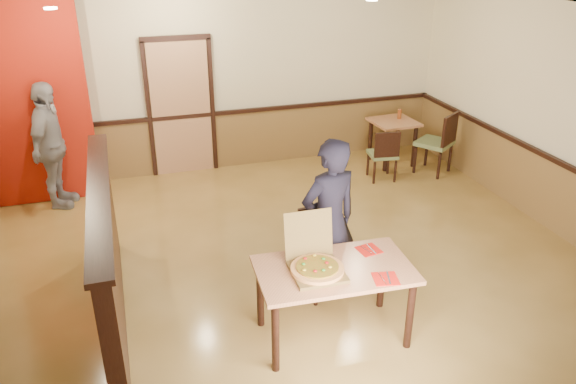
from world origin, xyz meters
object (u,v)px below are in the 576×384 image
object	(u,v)px
diner	(329,222)
condiment	(400,114)
pizza_box	(316,265)
diner_chair	(323,247)
side_chair_left	(384,153)
side_table	(393,131)
side_chair_right	(439,141)
passerby	(51,146)
main_table	(334,278)

from	to	relation	value
diner	condiment	distance (m)	4.15
diner	pizza_box	distance (m)	0.72
diner_chair	pizza_box	xyz separation A→B (m)	(-0.37, -0.77, 0.31)
diner_chair	pizza_box	distance (m)	0.91
diner	pizza_box	bearing A→B (deg)	46.07
side_chair_left	side_table	xyz separation A→B (m)	(0.46, 0.61, 0.11)
side_chair_right	diner	bearing A→B (deg)	7.72
side_chair_left	passerby	size ratio (longest dim) A/B	0.47
main_table	condiment	size ratio (longest dim) A/B	9.15
main_table	condiment	world-z (taller)	condiment
main_table	pizza_box	size ratio (longest dim) A/B	2.65
passerby	diner	bearing A→B (deg)	-122.57
diner	pizza_box	world-z (taller)	diner
diner	main_table	bearing A→B (deg)	60.26
side_chair_left	side_chair_right	bearing A→B (deg)	-172.09
side_chair_right	passerby	xyz separation A→B (m)	(-5.70, 0.57, 0.34)
pizza_box	main_table	bearing A→B (deg)	-1.55
diner_chair	main_table	bearing A→B (deg)	-108.53
side_chair_right	diner	size ratio (longest dim) A/B	0.57
side_chair_left	condiment	bearing A→B (deg)	-122.86
diner_chair	side_chair_right	xyz separation A→B (m)	(2.88, 2.46, 0.04)
diner_chair	side_table	bearing A→B (deg)	46.83
side_table	main_table	bearing A→B (deg)	-123.80
side_chair_right	condiment	bearing A→B (deg)	-97.17
main_table	pizza_box	world-z (taller)	pizza_box
diner_chair	pizza_box	bearing A→B (deg)	-120.64
main_table	side_chair_right	distance (m)	4.46
diner_chair	condiment	xyz separation A→B (m)	(2.53, 3.15, 0.31)
side_chair_left	condiment	distance (m)	0.98
pizza_box	diner	bearing A→B (deg)	61.02
diner_chair	diner	xyz separation A→B (m)	(0.00, -0.15, 0.38)
side_chair_left	side_chair_right	world-z (taller)	side_chair_right
diner	passerby	distance (m)	4.25
side_chair_right	diner	world-z (taller)	diner
main_table	diner_chair	bearing A→B (deg)	79.94
side_chair_left	passerby	world-z (taller)	passerby
side_table	condiment	world-z (taller)	condiment
passerby	condiment	size ratio (longest dim) A/B	11.05
pizza_box	condiment	size ratio (longest dim) A/B	3.45
diner	condiment	xyz separation A→B (m)	(2.53, 3.29, -0.07)
diner_chair	diner	world-z (taller)	diner
side_chair_left	diner	distance (m)	3.27
side_chair_right	pizza_box	world-z (taller)	pizza_box
side_chair_left	diner	world-z (taller)	diner
diner	passerby	xyz separation A→B (m)	(-2.82, 3.18, -0.00)
side_chair_left	pizza_box	distance (m)	3.98
main_table	side_table	distance (m)	4.63
diner_chair	pizza_box	size ratio (longest dim) A/B	1.69
diner	pizza_box	xyz separation A→B (m)	(-0.37, -0.62, -0.06)
main_table	side_table	size ratio (longest dim) A/B	1.99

